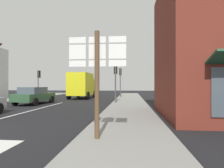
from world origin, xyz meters
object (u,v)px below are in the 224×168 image
at_px(traffic_light_near_right, 116,74).
at_px(route_sign_post, 97,73).
at_px(sedan_far, 34,95).
at_px(traffic_light_far_left, 39,78).
at_px(delivery_truck, 82,85).
at_px(traffic_light_far_right, 120,76).

bearing_deg(traffic_light_near_right, route_sign_post, -88.27).
xyz_separation_m(sedan_far, traffic_light_near_right, (6.98, 0.77, 1.85)).
xyz_separation_m(traffic_light_far_left, traffic_light_near_right, (10.12, -6.30, 0.06)).
bearing_deg(traffic_light_far_left, sedan_far, -66.05).
height_order(delivery_truck, traffic_light_near_right, traffic_light_near_right).
distance_m(sedan_far, delivery_truck, 7.35).
height_order(route_sign_post, traffic_light_far_right, traffic_light_far_right).
bearing_deg(sedan_far, traffic_light_far_right, 51.11).
bearing_deg(traffic_light_near_right, sedan_far, -173.75).
height_order(sedan_far, traffic_light_near_right, traffic_light_near_right).
height_order(traffic_light_far_left, traffic_light_near_right, traffic_light_near_right).
height_order(delivery_truck, traffic_light_far_left, traffic_light_far_left).
bearing_deg(sedan_far, traffic_light_near_right, 6.25).
xyz_separation_m(traffic_light_far_right, traffic_light_far_left, (-10.12, -1.59, -0.25)).
xyz_separation_m(sedan_far, route_sign_post, (7.32, -10.36, 1.24)).
distance_m(sedan_far, route_sign_post, 12.75).
bearing_deg(traffic_light_far_right, traffic_light_near_right, -90.00).
xyz_separation_m(route_sign_post, traffic_light_far_left, (-10.46, 17.43, 0.55)).
relative_size(sedan_far, route_sign_post, 1.35).
relative_size(traffic_light_far_right, traffic_light_near_right, 1.08).
bearing_deg(delivery_truck, route_sign_post, -74.17).
bearing_deg(delivery_truck, traffic_light_far_right, 21.28).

